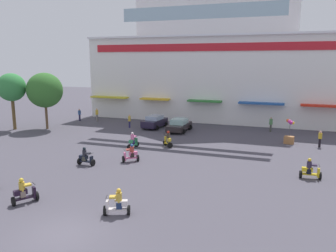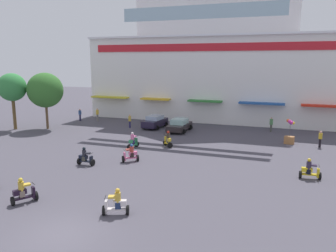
{
  "view_description": "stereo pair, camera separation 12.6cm",
  "coord_description": "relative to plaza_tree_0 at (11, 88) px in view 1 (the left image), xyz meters",
  "views": [
    {
      "loc": [
        9.55,
        -12.0,
        8.02
      ],
      "look_at": [
        -0.95,
        17.52,
        1.92
      ],
      "focal_mm": 35.96,
      "sensor_mm": 36.0,
      "label": 1
    },
    {
      "loc": [
        9.67,
        -11.96,
        8.02
      ],
      "look_at": [
        -0.95,
        17.52,
        1.92
      ],
      "focal_mm": 35.96,
      "sensor_mm": 36.0,
      "label": 2
    }
  ],
  "objects": [
    {
      "name": "ground_plane",
      "position": [
        20.72,
        -5.77,
        -4.94
      ],
      "size": [
        128.0,
        128.0,
        0.0
      ],
      "primitive_type": "plane",
      "color": "#48454F"
    },
    {
      "name": "colonial_building",
      "position": [
        20.72,
        17.47,
        4.18
      ],
      "size": [
        34.33,
        17.16,
        21.25
      ],
      "color": "white",
      "rests_on": "ground"
    },
    {
      "name": "plaza_tree_0",
      "position": [
        0.0,
        0.0,
        0.0
      ],
      "size": [
        3.37,
        3.08,
        6.61
      ],
      "color": "brown",
      "rests_on": "ground"
    },
    {
      "name": "plaza_tree_2",
      "position": [
        3.46,
        1.5,
        -0.33
      ],
      "size": [
        4.2,
        3.99,
        6.66
      ],
      "color": "brown",
      "rests_on": "ground"
    },
    {
      "name": "parked_car_0",
      "position": [
        15.32,
        6.41,
        -4.18
      ],
      "size": [
        2.56,
        4.1,
        1.49
      ],
      "color": "#201A30",
      "rests_on": "ground"
    },
    {
      "name": "parked_car_1",
      "position": [
        18.75,
        5.44,
        -4.2
      ],
      "size": [
        2.45,
        4.31,
        1.48
      ],
      "color": "#292324",
      "rests_on": "ground"
    },
    {
      "name": "scooter_rider_0",
      "position": [
        16.49,
        -16.5,
        -4.31
      ],
      "size": [
        1.19,
        1.49,
        1.53
      ],
      "color": "black",
      "rests_on": "ground"
    },
    {
      "name": "scooter_rider_1",
      "position": [
        17.03,
        -3.27,
        -4.3
      ],
      "size": [
        0.64,
        1.42,
        1.56
      ],
      "color": "black",
      "rests_on": "ground"
    },
    {
      "name": "scooter_rider_2",
      "position": [
        32.09,
        -6.62,
        -4.35
      ],
      "size": [
        1.43,
        0.63,
        1.46
      ],
      "color": "black",
      "rests_on": "ground"
    },
    {
      "name": "scooter_rider_3",
      "position": [
        15.79,
        -9.2,
        -4.36
      ],
      "size": [
        1.35,
        0.54,
        1.44
      ],
      "color": "black",
      "rests_on": "ground"
    },
    {
      "name": "scooter_rider_5",
      "position": [
        18.7,
        -7.18,
        -4.33
      ],
      "size": [
        1.37,
        1.23,
        1.47
      ],
      "color": "black",
      "rests_on": "ground"
    },
    {
      "name": "scooter_rider_6",
      "position": [
        22.21,
        -16.08,
        -4.33
      ],
      "size": [
        1.48,
        1.0,
        1.48
      ],
      "color": "black",
      "rests_on": "ground"
    },
    {
      "name": "scooter_rider_9",
      "position": [
        19.88,
        -1.61,
        -4.29
      ],
      "size": [
        1.25,
        1.34,
        1.55
      ],
      "color": "black",
      "rests_on": "ground"
    },
    {
      "name": "pedestrian_0",
      "position": [
        33.43,
        2.95,
        -4.04
      ],
      "size": [
        0.44,
        0.44,
        1.59
      ],
      "color": "black",
      "rests_on": "ground"
    },
    {
      "name": "pedestrian_1",
      "position": [
        6.33,
        8.02,
        -3.96
      ],
      "size": [
        0.53,
        0.53,
        1.74
      ],
      "color": "slate",
      "rests_on": "ground"
    },
    {
      "name": "pedestrian_2",
      "position": [
        28.71,
        8.75,
        -3.98
      ],
      "size": [
        0.49,
        0.49,
        1.69
      ],
      "color": "#42423A",
      "rests_on": "ground"
    },
    {
      "name": "pedestrian_3",
      "position": [
        12.4,
        5.49,
        -4.02
      ],
      "size": [
        0.45,
        0.45,
        1.62
      ],
      "color": "#212050",
      "rests_on": "ground"
    },
    {
      "name": "pedestrian_4",
      "position": [
        3.88,
        7.6,
        -4.04
      ],
      "size": [
        0.53,
        0.53,
        1.61
      ],
      "color": "#262248",
      "rests_on": "ground"
    },
    {
      "name": "balloon_vendor_cart",
      "position": [
        30.71,
        3.44,
        -3.92
      ],
      "size": [
        1.0,
        0.77,
        2.46
      ],
      "color": "#A36C3E",
      "rests_on": "ground"
    }
  ]
}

